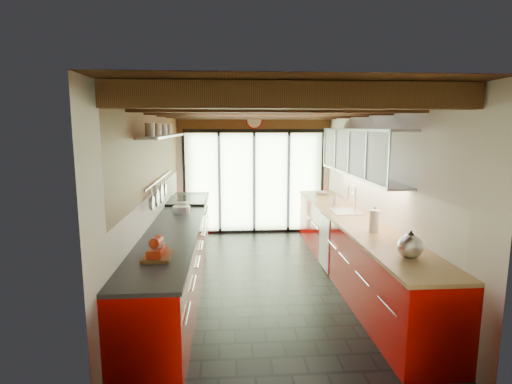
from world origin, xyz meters
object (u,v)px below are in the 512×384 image
(kettle, at_px, (410,245))
(paper_towel, at_px, (374,221))
(stand_mixer, at_px, (157,249))
(soap_bottle, at_px, (337,199))
(bowl, at_px, (321,193))

(kettle, height_order, paper_towel, paper_towel)
(stand_mixer, height_order, soap_bottle, stand_mixer)
(paper_towel, height_order, bowl, paper_towel)
(soap_bottle, height_order, bowl, soap_bottle)
(stand_mixer, relative_size, soap_bottle, 1.38)
(kettle, distance_m, paper_towel, 0.99)
(kettle, bearing_deg, bowl, 90.00)
(stand_mixer, bearing_deg, kettle, -3.55)
(stand_mixer, bearing_deg, bowl, 55.30)
(stand_mixer, xyz_separation_m, soap_bottle, (2.54, 2.57, 0.01))
(soap_bottle, bearing_deg, stand_mixer, -134.66)
(paper_towel, bearing_deg, soap_bottle, 90.00)
(stand_mixer, bearing_deg, paper_towel, 18.24)
(paper_towel, distance_m, soap_bottle, 1.73)
(kettle, relative_size, paper_towel, 1.06)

